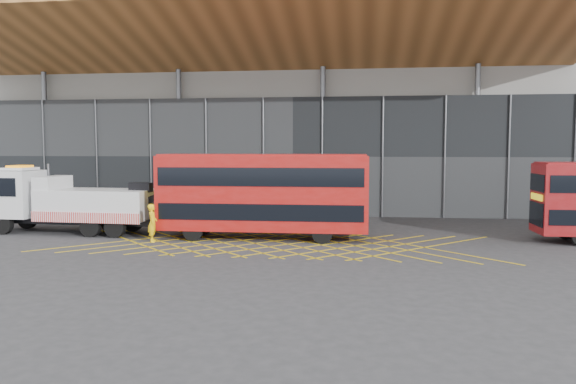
# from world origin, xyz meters

# --- Properties ---
(ground_plane) EXTENTS (120.00, 120.00, 0.00)m
(ground_plane) POSITION_xyz_m (0.00, 0.00, 0.00)
(ground_plane) COLOR #2C2D2F
(road_markings) EXTENTS (21.56, 7.16, 0.01)m
(road_markings) POSITION_xyz_m (2.40, 0.00, 0.01)
(road_markings) COLOR gold
(road_markings) RESTS_ON ground_plane
(construction_building) EXTENTS (55.00, 23.97, 18.00)m
(construction_building) POSITION_xyz_m (1.92, 18.40, 8.98)
(construction_building) COLOR gray
(construction_building) RESTS_ON ground_plane
(recovery_truck) EXTENTS (10.69, 2.95, 3.72)m
(recovery_truck) POSITION_xyz_m (-9.20, 1.93, 1.72)
(recovery_truck) COLOR black
(recovery_truck) RESTS_ON ground_plane
(bus_towed) EXTENTS (10.65, 2.68, 4.31)m
(bus_towed) POSITION_xyz_m (1.71, 1.45, 2.39)
(bus_towed) COLOR #9E0F0C
(bus_towed) RESTS_ON ground_plane
(worker) EXTENTS (0.63, 0.79, 1.88)m
(worker) POSITION_xyz_m (-3.49, -0.22, 0.94)
(worker) COLOR yellow
(worker) RESTS_ON ground_plane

